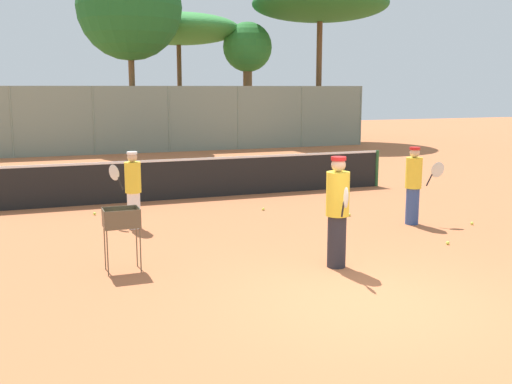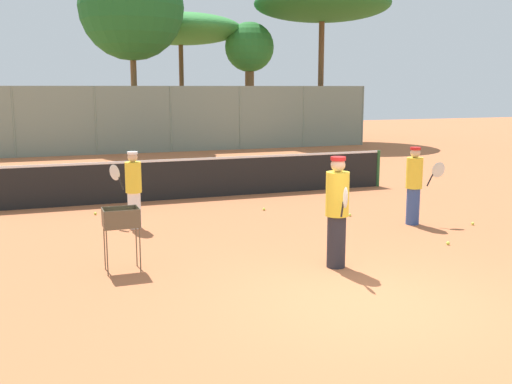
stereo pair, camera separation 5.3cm
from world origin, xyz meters
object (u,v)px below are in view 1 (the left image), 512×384
Objects in this scene: player_red_cap at (133,189)px; player_yellow_shirt at (414,184)px; tennis_net at (203,177)px; player_white_outfit at (337,211)px; ball_cart at (121,223)px.

player_red_cap is 0.97× the size of player_yellow_shirt.
tennis_net is 6.82m from player_white_outfit.
player_yellow_shirt is at bearing 10.74° from ball_cart.
ball_cart is (-0.66, -2.92, -0.05)m from player_red_cap.
player_yellow_shirt is 1.62× the size of ball_cart.
player_yellow_shirt reaches higher than player_red_cap.
tennis_net is at bearing 139.05° from player_yellow_shirt.
player_red_cap reaches higher than tennis_net.
player_red_cap is (-2.31, -2.88, 0.28)m from tennis_net.
player_white_outfit is 4.74m from player_red_cap.
player_white_outfit reaches higher than player_red_cap.
tennis_net is 5.91× the size of player_white_outfit.
tennis_net is at bearing 62.90° from ball_cart.
player_red_cap reaches higher than ball_cart.
tennis_net is 3.70m from player_red_cap.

